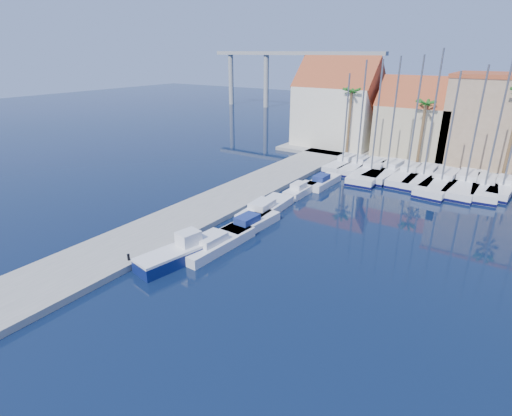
{
  "coord_description": "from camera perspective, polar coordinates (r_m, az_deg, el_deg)",
  "views": [
    {
      "loc": [
        15.35,
        -13.03,
        14.64
      ],
      "look_at": [
        -1.2,
        11.29,
        3.0
      ],
      "focal_mm": 28.0,
      "sensor_mm": 36.0,
      "label": 1
    }
  ],
  "objects": [
    {
      "name": "ground",
      "position": [
        24.9,
        -12.88,
        -15.07
      ],
      "size": [
        260.0,
        260.0,
        0.0
      ],
      "primitive_type": "plane",
      "color": "black",
      "rests_on": "ground"
    },
    {
      "name": "quay_west",
      "position": [
        38.78,
        -7.71,
        -0.4
      ],
      "size": [
        6.0,
        77.0,
        0.5
      ],
      "primitive_type": "cube",
      "color": "gray",
      "rests_on": "ground"
    },
    {
      "name": "shore_north",
      "position": [
        62.93,
        28.54,
        5.73
      ],
      "size": [
        54.0,
        16.0,
        0.5
      ],
      "primitive_type": "cube",
      "color": "gray",
      "rests_on": "ground"
    },
    {
      "name": "bollard",
      "position": [
        30.44,
        -17.75,
        -6.7
      ],
      "size": [
        0.2,
        0.2,
        0.49
      ],
      "primitive_type": "cylinder",
      "color": "black",
      "rests_on": "quay_west"
    },
    {
      "name": "fishing_boat",
      "position": [
        30.17,
        -11.11,
        -6.37
      ],
      "size": [
        3.11,
        6.32,
        2.12
      ],
      "rotation": [
        0.0,
        0.0,
        -0.19
      ],
      "color": "#0D1950",
      "rests_on": "ground"
    },
    {
      "name": "motorboat_west_0",
      "position": [
        31.77,
        -5.77,
        -4.95
      ],
      "size": [
        2.6,
        7.25,
        1.4
      ],
      "rotation": [
        0.0,
        0.0,
        -0.04
      ],
      "color": "white",
      "rests_on": "ground"
    },
    {
      "name": "motorboat_west_1",
      "position": [
        35.04,
        -0.74,
        -2.21
      ],
      "size": [
        2.27,
        6.21,
        1.4
      ],
      "rotation": [
        0.0,
        0.0,
        -0.05
      ],
      "color": "white",
      "rests_on": "ground"
    },
    {
      "name": "motorboat_west_2",
      "position": [
        38.4,
        1.34,
        -0.02
      ],
      "size": [
        2.76,
        7.51,
        1.4
      ],
      "rotation": [
        0.0,
        0.0,
        0.05
      ],
      "color": "white",
      "rests_on": "ground"
    },
    {
      "name": "motorboat_west_3",
      "position": [
        43.81,
        6.34,
        2.63
      ],
      "size": [
        1.68,
        5.17,
        1.4
      ],
      "rotation": [
        0.0,
        0.0,
        0.01
      ],
      "color": "white",
      "rests_on": "ground"
    },
    {
      "name": "motorboat_west_4",
      "position": [
        46.99,
        9.55,
        3.78
      ],
      "size": [
        1.99,
        5.9,
        1.4
      ],
      "rotation": [
        0.0,
        0.0,
        -0.02
      ],
      "color": "white",
      "rests_on": "ground"
    },
    {
      "name": "sailboat_0",
      "position": [
        54.86,
        12.46,
        6.25
      ],
      "size": [
        2.59,
        8.67,
        12.06
      ],
      "rotation": [
        0.0,
        0.0,
        -0.04
      ],
      "color": "white",
      "rests_on": "ground"
    },
    {
      "name": "sailboat_1",
      "position": [
        54.18,
        14.4,
        5.92
      ],
      "size": [
        2.68,
        8.55,
        13.64
      ],
      "rotation": [
        0.0,
        0.0,
        -0.05
      ],
      "color": "white",
      "rests_on": "ground"
    },
    {
      "name": "sailboat_2",
      "position": [
        52.48,
        16.31,
        5.16
      ],
      "size": [
        3.88,
        12.15,
        13.75
      ],
      "rotation": [
        0.0,
        0.0,
        0.06
      ],
      "color": "white",
      "rests_on": "ground"
    },
    {
      "name": "sailboat_3",
      "position": [
        53.06,
        18.43,
        5.11
      ],
      "size": [
        3.7,
        10.9,
        14.1
      ],
      "rotation": [
        0.0,
        0.0,
        -0.08
      ],
      "color": "white",
      "rests_on": "ground"
    },
    {
      "name": "sailboat_4",
      "position": [
        52.13,
        20.95,
        4.52
      ],
      "size": [
        2.78,
        10.07,
        14.25
      ],
      "rotation": [
        0.0,
        0.0,
        -0.01
      ],
      "color": "white",
      "rests_on": "ground"
    },
    {
      "name": "sailboat_5",
      "position": [
        52.11,
        22.92,
        4.22
      ],
      "size": [
        2.93,
        10.84,
        14.91
      ],
      "rotation": [
        0.0,
        0.0,
        0.01
      ],
      "color": "white",
      "rests_on": "ground"
    },
    {
      "name": "sailboat_6",
      "position": [
        50.76,
        25.14,
        3.4
      ],
      "size": [
        4.08,
        12.04,
        12.7
      ],
      "rotation": [
        0.0,
        0.0,
        -0.08
      ],
      "color": "white",
      "rests_on": "ground"
    },
    {
      "name": "sailboat_7",
      "position": [
        51.32,
        27.8,
        3.13
      ],
      "size": [
        3.4,
        11.69,
        13.35
      ],
      "rotation": [
        0.0,
        0.0,
        -0.03
      ],
      "color": "white",
      "rests_on": "ground"
    },
    {
      "name": "sailboat_8",
      "position": [
        50.91,
        29.87,
        2.66
      ],
      "size": [
        3.34,
        9.84,
        14.27
      ],
      "rotation": [
        0.0,
        0.0,
        0.08
      ],
      "color": "white",
      "rests_on": "ground"
    },
    {
      "name": "sailboat_9",
      "position": [
        51.83,
        31.84,
        2.58
      ],
      "size": [
        2.92,
        8.53,
        13.24
      ],
      "rotation": [
        0.0,
        0.0,
        -0.08
      ],
      "color": "white",
      "rests_on": "ground"
    },
    {
      "name": "building_0",
      "position": [
        65.67,
        11.61,
        14.06
      ],
      "size": [
        12.3,
        9.0,
        13.5
      ],
      "color": "beige",
      "rests_on": "shore_north"
    },
    {
      "name": "building_1",
      "position": [
        62.2,
        21.9,
        11.43
      ],
      "size": [
        10.3,
        8.0,
        11.0
      ],
      "color": "#C5B48B",
      "rests_on": "shore_north"
    },
    {
      "name": "building_2",
      "position": [
        61.65,
        32.31,
        10.52
      ],
      "size": [
        14.2,
        10.2,
        11.5
      ],
      "color": "#A28463",
      "rests_on": "shore_north"
    },
    {
      "name": "palm_0",
      "position": [
        59.29,
        13.49,
        15.64
      ],
      "size": [
        2.6,
        2.6,
        10.15
      ],
      "color": "brown",
      "rests_on": "shore_north"
    },
    {
      "name": "palm_1",
      "position": [
        56.56,
        23.08,
        13.32
      ],
      "size": [
        2.6,
        2.6,
        9.15
      ],
      "color": "brown",
      "rests_on": "shore_north"
    },
    {
      "name": "viaduct",
      "position": [
        109.6,
        4.7,
        19.22
      ],
      "size": [
        48.0,
        2.2,
        14.45
      ],
      "color": "#9E9E99",
      "rests_on": "ground"
    }
  ]
}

